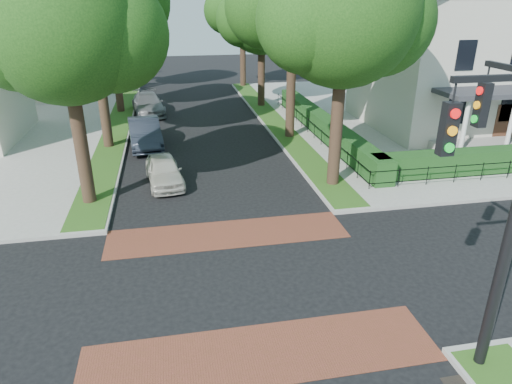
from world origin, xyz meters
TOP-DOWN VIEW (x-y plane):
  - ground at (0.00, 0.00)m, footprint 120.00×120.00m
  - sidewalk_ne at (19.50, 19.00)m, footprint 30.00×30.00m
  - crosswalk_far at (0.00, 3.20)m, footprint 9.00×2.20m
  - crosswalk_near at (0.00, -3.20)m, footprint 9.00×2.20m
  - storm_drain at (4.30, -5.00)m, footprint 0.65×0.45m
  - grass_strip_ne at (5.40, 19.10)m, footprint 1.60×29.80m
  - grass_strip_nw at (-5.40, 19.10)m, footprint 1.60×29.80m
  - tree_right_near at (5.60, 7.24)m, footprint 7.75×6.67m
  - tree_right_mid at (5.61, 15.25)m, footprint 8.25×7.09m
  - tree_right_far at (5.60, 24.22)m, footprint 7.25×6.23m
  - tree_right_back at (5.60, 33.23)m, footprint 7.50×6.45m
  - tree_left_near at (-5.40, 7.23)m, footprint 7.50×6.45m
  - tree_left_far at (-5.40, 24.22)m, footprint 7.00×6.02m
  - tree_left_back at (-5.40, 33.24)m, footprint 7.75×6.66m
  - hedge_main_road at (7.70, 15.00)m, footprint 1.00×18.00m
  - fence_main_road at (6.90, 15.00)m, footprint 0.06×18.00m
  - house_victorian at (17.51, 15.92)m, footprint 13.00×13.05m
  - house_left_far at (-15.49, 31.99)m, footprint 10.00×9.00m
  - traffic_signal at (4.89, -4.41)m, footprint 2.17×2.00m
  - parked_car_front at (-2.30, 8.77)m, footprint 2.02×4.06m
  - parked_car_middle at (-3.37, 15.01)m, footprint 2.26×5.16m
  - parked_car_rear at (-3.39, 23.33)m, footprint 2.83×5.49m

SIDE VIEW (x-z plane):
  - ground at x=0.00m, z-range 0.00..0.00m
  - crosswalk_far at x=0.00m, z-range 0.00..0.01m
  - crosswalk_near at x=0.00m, z-range 0.00..0.01m
  - storm_drain at x=4.30m, z-range 0.00..0.01m
  - sidewalk_ne at x=19.50m, z-range 0.00..0.15m
  - grass_strip_ne at x=5.40m, z-range 0.15..0.17m
  - grass_strip_nw at x=-5.40m, z-range 0.15..0.17m
  - fence_main_road at x=6.90m, z-range 0.15..1.05m
  - parked_car_front at x=-2.30m, z-range 0.00..1.33m
  - hedge_main_road at x=7.70m, z-range 0.15..1.35m
  - parked_car_rear at x=-3.39m, z-range 0.00..1.52m
  - parked_car_middle at x=-3.37m, z-range 0.00..1.65m
  - traffic_signal at x=4.89m, z-range 0.71..8.71m
  - house_left_far at x=-15.49m, z-range -0.03..10.11m
  - house_victorian at x=17.51m, z-range -0.22..12.26m
  - tree_right_far at x=5.60m, z-range 2.04..11.78m
  - tree_left_far at x=-5.40m, z-range 2.19..12.05m
  - tree_right_back at x=5.60m, z-range 2.17..12.37m
  - tree_left_near at x=-5.40m, z-range 2.17..12.37m
  - tree_left_back at x=-5.40m, z-range 2.19..12.63m
  - tree_right_near at x=5.60m, z-range 2.30..12.96m
  - tree_right_mid at x=5.61m, z-range 2.38..13.60m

